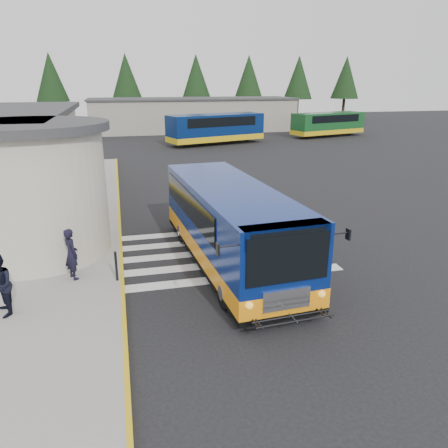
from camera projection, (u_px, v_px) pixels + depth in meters
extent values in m
plane|color=black|center=(223.00, 244.00, 17.69)|extent=(140.00, 140.00, 0.00)
cube|color=gray|center=(5.00, 228.00, 19.35)|extent=(10.00, 34.00, 0.15)
cube|color=gold|center=(119.00, 220.00, 20.45)|extent=(0.12, 34.00, 0.16)
cylinder|color=#B4AE98|center=(33.00, 194.00, 15.84)|extent=(5.20, 5.20, 4.50)
cylinder|color=#38383A|center=(23.00, 126.00, 15.09)|extent=(5.80, 5.80, 0.30)
cube|color=black|center=(64.00, 194.00, 20.47)|extent=(0.08, 1.20, 2.20)
cube|color=#38383A|center=(72.00, 166.00, 20.17)|extent=(1.20, 1.80, 0.12)
cube|color=silver|center=(231.00, 278.00, 14.63)|extent=(8.00, 0.55, 0.01)
cube|color=silver|center=(223.00, 264.00, 15.73)|extent=(8.00, 0.55, 0.01)
cube|color=silver|center=(215.00, 252.00, 16.84)|extent=(8.00, 0.55, 0.01)
cube|color=silver|center=(209.00, 242.00, 17.95)|extent=(8.00, 0.55, 0.01)
cube|color=silver|center=(203.00, 232.00, 19.06)|extent=(8.00, 0.55, 0.01)
cube|color=gray|center=(193.00, 115.00, 57.19)|extent=(26.00, 8.00, 4.00)
cube|color=#38383A|center=(192.00, 99.00, 56.53)|extent=(26.40, 8.40, 0.20)
cylinder|color=black|center=(55.00, 115.00, 60.60)|extent=(0.44, 0.44, 3.60)
cone|color=black|center=(51.00, 77.00, 59.04)|extent=(4.40, 4.40, 6.40)
cylinder|color=black|center=(129.00, 114.00, 62.84)|extent=(0.44, 0.44, 3.60)
cone|color=black|center=(126.00, 77.00, 61.28)|extent=(4.40, 4.40, 6.40)
cylinder|color=black|center=(197.00, 113.00, 65.08)|extent=(0.44, 0.44, 3.60)
cone|color=black|center=(196.00, 77.00, 63.52)|extent=(4.40, 4.40, 6.40)
cylinder|color=black|center=(248.00, 112.00, 66.88)|extent=(0.44, 0.44, 3.60)
cone|color=black|center=(249.00, 77.00, 65.32)|extent=(4.40, 4.40, 6.40)
cylinder|color=black|center=(297.00, 111.00, 68.67)|extent=(0.44, 0.44, 3.60)
cone|color=black|center=(299.00, 77.00, 67.11)|extent=(4.40, 4.40, 6.40)
cylinder|color=black|center=(343.00, 110.00, 70.46)|extent=(0.44, 0.44, 3.60)
cone|color=black|center=(346.00, 77.00, 68.90)|extent=(4.40, 4.40, 6.40)
cube|color=navy|center=(230.00, 220.00, 15.37)|extent=(3.23, 9.47, 2.43)
cube|color=orange|center=(230.00, 245.00, 15.66)|extent=(3.26, 9.50, 0.58)
cube|color=black|center=(230.00, 253.00, 15.77)|extent=(3.25, 9.49, 0.23)
cube|color=black|center=(288.00, 259.00, 11.02)|extent=(2.27, 0.22, 1.29)
cube|color=silver|center=(286.00, 300.00, 11.36)|extent=(1.35, 0.16, 0.57)
cube|color=black|center=(188.00, 204.00, 15.59)|extent=(0.52, 6.81, 0.93)
cube|color=black|center=(256.00, 198.00, 16.34)|extent=(0.52, 6.81, 0.93)
cylinder|color=black|center=(226.00, 292.00, 12.59)|extent=(0.38, 1.01, 0.99)
cylinder|color=black|center=(298.00, 282.00, 13.24)|extent=(0.38, 1.01, 0.99)
cylinder|color=black|center=(183.00, 230.00, 17.83)|extent=(0.38, 1.01, 0.99)
cylinder|color=black|center=(235.00, 225.00, 18.49)|extent=(0.38, 1.01, 0.99)
cube|color=black|center=(218.00, 249.00, 10.52)|extent=(0.06, 0.19, 0.31)
cube|color=black|center=(348.00, 234.00, 11.57)|extent=(0.06, 0.19, 0.31)
imported|color=black|center=(71.00, 254.00, 14.04)|extent=(0.65, 0.74, 1.70)
cylinder|color=black|center=(116.00, 266.00, 13.99)|extent=(0.08, 0.08, 0.99)
cube|color=#061B4C|center=(216.00, 127.00, 45.07)|extent=(10.56, 5.77, 2.60)
cube|color=gold|center=(216.00, 137.00, 45.40)|extent=(10.60, 5.81, 0.57)
cube|color=black|center=(216.00, 121.00, 44.88)|extent=(8.42, 5.14, 0.90)
cube|color=#12471E|center=(328.00, 123.00, 51.44)|extent=(9.56, 5.04, 2.35)
cube|color=gold|center=(327.00, 131.00, 51.73)|extent=(9.59, 5.08, 0.51)
cube|color=black|center=(328.00, 118.00, 51.26)|extent=(7.61, 4.52, 0.82)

